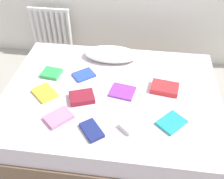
{
  "coord_description": "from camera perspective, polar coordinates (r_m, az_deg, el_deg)",
  "views": [
    {
      "loc": [
        0.24,
        -1.76,
        2.1
      ],
      "look_at": [
        0.0,
        0.05,
        0.48
      ],
      "focal_mm": 41.92,
      "sensor_mm": 36.0,
      "label": 1
    }
  ],
  "objects": [
    {
      "name": "textbook_teal",
      "position": [
        2.17,
        12.85,
        -7.04
      ],
      "size": [
        0.27,
        0.27,
        0.02
      ],
      "primitive_type": "cube",
      "rotation": [
        0.0,
        0.0,
        0.83
      ],
      "color": "teal",
      "rests_on": "bed"
    },
    {
      "name": "radiator",
      "position": [
        3.61,
        -13.11,
        12.65
      ],
      "size": [
        0.53,
        0.04,
        0.59
      ],
      "color": "white",
      "rests_on": "ground"
    },
    {
      "name": "textbook_green",
      "position": [
        2.64,
        -13.08,
        3.47
      ],
      "size": [
        0.2,
        0.18,
        0.03
      ],
      "primitive_type": "cube",
      "rotation": [
        0.0,
        0.0,
        -0.13
      ],
      "color": "green",
      "rests_on": "bed"
    },
    {
      "name": "bed",
      "position": [
        2.57,
        -0.15,
        -4.63
      ],
      "size": [
        2.0,
        1.5,
        0.5
      ],
      "color": "brown",
      "rests_on": "ground"
    },
    {
      "name": "textbook_blue",
      "position": [
        2.58,
        -6.17,
        3.2
      ],
      "size": [
        0.25,
        0.24,
        0.02
      ],
      "primitive_type": "cube",
      "rotation": [
        0.0,
        0.0,
        0.69
      ],
      "color": "#2847B7",
      "rests_on": "bed"
    },
    {
      "name": "textbook_red",
      "position": [
        2.44,
        11.42,
        0.33
      ],
      "size": [
        0.27,
        0.2,
        0.05
      ],
      "primitive_type": "cube",
      "rotation": [
        0.0,
        0.0,
        -0.16
      ],
      "color": "red",
      "rests_on": "bed"
    },
    {
      "name": "textbook_white",
      "position": [
        2.09,
        4.33,
        -7.61
      ],
      "size": [
        0.21,
        0.21,
        0.04
      ],
      "primitive_type": "cube",
      "rotation": [
        0.0,
        0.0,
        0.86
      ],
      "color": "white",
      "rests_on": "bed"
    },
    {
      "name": "textbook_purple",
      "position": [
        2.38,
        2.3,
        -0.47
      ],
      "size": [
        0.25,
        0.22,
        0.02
      ],
      "primitive_type": "cube",
      "rotation": [
        0.0,
        0.0,
        -0.19
      ],
      "color": "purple",
      "rests_on": "bed"
    },
    {
      "name": "pillow",
      "position": [
        2.78,
        -0.23,
        7.73
      ],
      "size": [
        0.57,
        0.3,
        0.11
      ],
      "primitive_type": "ellipsoid",
      "color": "white",
      "rests_on": "bed"
    },
    {
      "name": "textbook_maroon",
      "position": [
        2.31,
        -6.61,
        -1.72
      ],
      "size": [
        0.26,
        0.23,
        0.05
      ],
      "primitive_type": "cube",
      "rotation": [
        0.0,
        0.0,
        0.36
      ],
      "color": "maroon",
      "rests_on": "bed"
    },
    {
      "name": "textbook_navy",
      "position": [
        2.06,
        -4.47,
        -8.85
      ],
      "size": [
        0.23,
        0.24,
        0.03
      ],
      "primitive_type": "cube",
      "rotation": [
        0.0,
        0.0,
        -0.9
      ],
      "color": "navy",
      "rests_on": "bed"
    },
    {
      "name": "textbook_yellow",
      "position": [
        2.43,
        -14.49,
        -0.71
      ],
      "size": [
        0.27,
        0.27,
        0.03
      ],
      "primitive_type": "cube",
      "rotation": [
        0.0,
        0.0,
        -0.74
      ],
      "color": "yellow",
      "rests_on": "bed"
    },
    {
      "name": "textbook_pink",
      "position": [
        2.19,
        -11.57,
        -5.96
      ],
      "size": [
        0.26,
        0.26,
        0.03
      ],
      "primitive_type": "cube",
      "rotation": [
        0.0,
        0.0,
        0.82
      ],
      "color": "pink",
      "rests_on": "bed"
    },
    {
      "name": "ground_plane",
      "position": [
        2.75,
        -0.14,
        -8.19
      ],
      "size": [
        8.0,
        8.0,
        0.0
      ],
      "primitive_type": "plane",
      "color": "#9E998E"
    }
  ]
}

